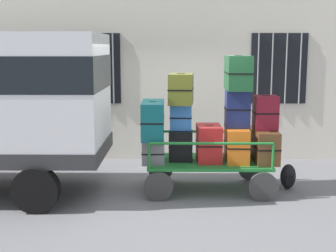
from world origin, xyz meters
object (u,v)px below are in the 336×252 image
luggage_cart (208,166)px  suitcase_midright_top (238,73)px  suitcase_midleft_middle (181,117)px  suitcase_center_bottom (209,143)px  suitcase_midleft_top (181,89)px  suitcase_left_middle (153,120)px  backpack (288,177)px  suitcase_right_bottom (264,145)px  suitcase_right_middle (265,112)px  suitcase_left_bottom (153,149)px  suitcase_midright_middle (237,109)px  suitcase_midleft_bottom (181,146)px  suitcase_midright_bottom (236,144)px

luggage_cart → suitcase_midright_top: (0.48, -0.01, 1.61)m
suitcase_midleft_middle → suitcase_center_bottom: size_ratio=0.70×
suitcase_midleft_top → suitcase_center_bottom: suitcase_midleft_top is taller
suitcase_center_bottom → suitcase_midleft_middle: bearing=172.1°
suitcase_left_middle → backpack: bearing=2.6°
suitcase_midleft_top → suitcase_right_bottom: (1.43, -0.03, -0.96)m
suitcase_right_middle → suitcase_right_bottom: bearing=90.0°
suitcase_left_bottom → suitcase_center_bottom: (0.95, 0.00, 0.11)m
suitcase_left_bottom → suitcase_midright_middle: (1.43, 0.01, 0.70)m
suitcase_midright_middle → suitcase_midleft_middle: bearing=176.6°
luggage_cart → suitcase_midright_middle: (0.48, -0.03, 1.01)m
suitcase_midright_top → suitcase_midright_middle: bearing=-90.0°
luggage_cart → suitcase_left_bottom: (-0.95, -0.04, 0.31)m
luggage_cart → suitcase_left_bottom: bearing=-177.7°
suitcase_left_bottom → suitcase_center_bottom: size_ratio=1.25×
suitcase_right_middle → suitcase_midright_top: bearing=178.9°
suitcase_midleft_middle → suitcase_midright_top: bearing=-2.1°
suitcase_midleft_top → suitcase_center_bottom: (0.48, -0.07, -0.92)m
suitcase_midleft_top → suitcase_right_middle: bearing=-1.7°
suitcase_left_bottom → suitcase_right_bottom: 1.90m
suitcase_midleft_top → suitcase_center_bottom: bearing=-7.9°
suitcase_right_bottom → backpack: size_ratio=2.10×
suitcase_midright_middle → luggage_cart: bearing=176.8°
suitcase_left_bottom → suitcase_left_middle: (0.00, 0.01, 0.51)m
suitcase_midleft_bottom → suitcase_right_middle: size_ratio=0.92×
suitcase_midleft_middle → suitcase_midright_middle: suitcase_midright_middle is taller
suitcase_midright_middle → suitcase_right_middle: (0.48, 0.01, -0.06)m
suitcase_midright_middle → suitcase_midright_top: 0.61m
suitcase_right_bottom → suitcase_midright_top: bearing=-179.0°
suitcase_left_middle → suitcase_midright_top: suitcase_midright_top is taller
suitcase_right_middle → suitcase_center_bottom: bearing=-178.7°
luggage_cart → suitcase_midleft_top: size_ratio=3.54×
suitcase_left_bottom → suitcase_right_middle: (1.90, 0.02, 0.64)m
suitcase_left_middle → luggage_cart: bearing=1.6°
suitcase_midleft_middle → suitcase_midleft_top: (0.00, -0.00, 0.48)m
suitcase_midright_bottom → suitcase_right_bottom: 0.48m
suitcase_midleft_top → suitcase_center_bottom: 1.04m
suitcase_midleft_top → suitcase_right_bottom: bearing=-1.0°
suitcase_midright_bottom → suitcase_right_bottom: (0.48, 0.01, -0.02)m
suitcase_midleft_middle → luggage_cart: bearing=-3.6°
suitcase_center_bottom → backpack: suitcase_center_bottom is taller
suitcase_midleft_top → suitcase_midright_middle: size_ratio=0.96×
suitcase_midleft_top → backpack: bearing=1.6°
luggage_cart → suitcase_right_bottom: suitcase_right_bottom is taller
suitcase_center_bottom → suitcase_right_middle: bearing=1.3°
suitcase_right_middle → suitcase_midright_middle: bearing=-178.6°
suitcase_center_bottom → suitcase_right_middle: 1.09m
suitcase_left_bottom → suitcase_right_bottom: size_ratio=0.85×
luggage_cart → suitcase_midleft_top: bearing=176.5°
luggage_cart → suitcase_right_bottom: size_ratio=2.34×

